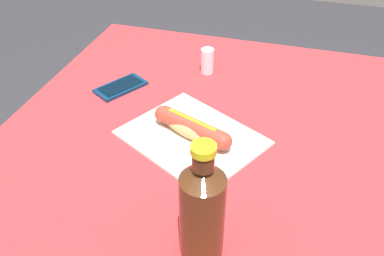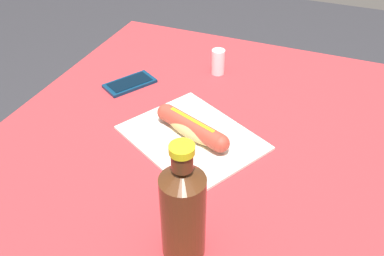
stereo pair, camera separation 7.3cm
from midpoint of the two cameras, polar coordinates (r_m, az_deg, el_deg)
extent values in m
cylinder|color=brown|center=(1.59, -8.56, -1.19)|extent=(0.07, 0.07, 0.70)
cylinder|color=brown|center=(1.49, 19.26, -6.22)|extent=(0.07, 0.07, 0.70)
cube|color=brown|center=(0.96, 0.96, -1.88)|extent=(0.92, 0.94, 0.03)
cube|color=#B72D33|center=(0.95, 0.97, -1.08)|extent=(0.98, 1.00, 0.00)
cube|color=silver|center=(0.94, -2.24, -1.38)|extent=(0.36, 0.34, 0.01)
ellipsoid|color=#DBB26B|center=(0.92, -2.27, -0.17)|extent=(0.16, 0.10, 0.04)
cylinder|color=#A83D2D|center=(0.92, -2.28, 0.09)|extent=(0.17, 0.10, 0.04)
sphere|color=#A83D2D|center=(0.88, 1.87, -1.90)|extent=(0.04, 0.04, 0.04)
sphere|color=#A83D2D|center=(0.97, -6.06, 1.91)|extent=(0.04, 0.04, 0.04)
cube|color=yellow|center=(0.91, -2.31, 0.99)|extent=(0.12, 0.05, 0.00)
cube|color=#0A2D4C|center=(1.13, -11.47, 5.41)|extent=(0.13, 0.15, 0.01)
cube|color=black|center=(1.13, -11.50, 5.61)|extent=(0.10, 0.12, 0.00)
cylinder|color=#4C2814|center=(0.67, -1.83, -12.05)|extent=(0.07, 0.07, 0.16)
cone|color=#4C2814|center=(0.60, -1.99, -6.34)|extent=(0.07, 0.07, 0.02)
cylinder|color=#4C2814|center=(0.59, -2.05, -4.52)|extent=(0.03, 0.03, 0.03)
cylinder|color=yellow|center=(0.57, -2.09, -3.01)|extent=(0.04, 0.04, 0.01)
cylinder|color=silver|center=(1.17, 0.27, 9.03)|extent=(0.04, 0.04, 0.07)
camera|label=1|loc=(0.04, -92.28, -1.73)|focal=39.41mm
camera|label=2|loc=(0.04, 87.72, 1.73)|focal=39.41mm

